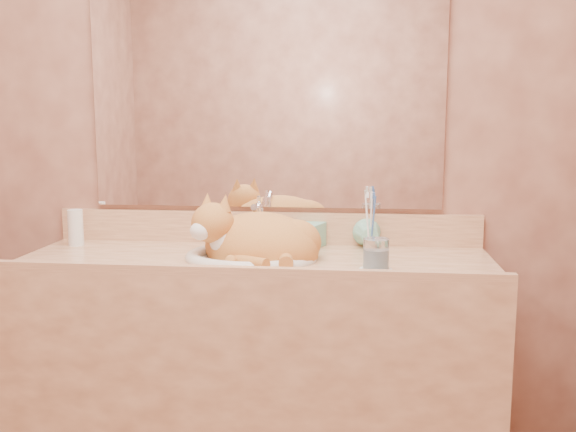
# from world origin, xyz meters

# --- Properties ---
(wall_back) EXTENTS (2.40, 0.02, 2.50)m
(wall_back) POSITION_xyz_m (0.00, 1.00, 1.25)
(wall_back) COLOR brown
(wall_back) RESTS_ON ground
(vanity_counter) EXTENTS (1.60, 0.55, 0.85)m
(vanity_counter) POSITION_xyz_m (0.00, 0.72, 0.42)
(vanity_counter) COLOR #A46D49
(vanity_counter) RESTS_ON floor
(mirror) EXTENTS (1.30, 0.02, 0.80)m
(mirror) POSITION_xyz_m (0.00, 0.99, 1.39)
(mirror) COLOR white
(mirror) RESTS_ON wall_back
(sink_basin) EXTENTS (0.51, 0.45, 0.14)m
(sink_basin) POSITION_xyz_m (-0.01, 0.70, 0.92)
(sink_basin) COLOR white
(sink_basin) RESTS_ON vanity_counter
(faucet) EXTENTS (0.08, 0.13, 0.18)m
(faucet) POSITION_xyz_m (-0.01, 0.87, 0.94)
(faucet) COLOR white
(faucet) RESTS_ON vanity_counter
(cat) EXTENTS (0.52, 0.48, 0.23)m
(cat) POSITION_xyz_m (-0.00, 0.72, 0.92)
(cat) COLOR #B7692A
(cat) RESTS_ON sink_basin
(soap_dispenser) EXTENTS (0.11, 0.12, 0.20)m
(soap_dispenser) POSITION_xyz_m (0.14, 0.86, 0.95)
(soap_dispenser) COLOR #79C2A7
(soap_dispenser) RESTS_ON vanity_counter
(toothbrush_cup) EXTENTS (0.12, 0.12, 0.10)m
(toothbrush_cup) POSITION_xyz_m (0.39, 0.88, 0.90)
(toothbrush_cup) COLOR #79C2A7
(toothbrush_cup) RESTS_ON vanity_counter
(toothbrushes) EXTENTS (0.04, 0.04, 0.22)m
(toothbrushes) POSITION_xyz_m (0.39, 0.88, 0.98)
(toothbrushes) COLOR white
(toothbrushes) RESTS_ON toothbrush_cup
(saucer) EXTENTS (0.10, 0.10, 0.01)m
(saucer) POSITION_xyz_m (0.40, 0.57, 0.85)
(saucer) COLOR white
(saucer) RESTS_ON vanity_counter
(water_glass) EXTENTS (0.08, 0.08, 0.09)m
(water_glass) POSITION_xyz_m (0.40, 0.57, 0.91)
(water_glass) COLOR white
(water_glass) RESTS_ON saucer
(lotion_bottle) EXTENTS (0.06, 0.06, 0.13)m
(lotion_bottle) POSITION_xyz_m (-0.70, 0.87, 0.92)
(lotion_bottle) COLOR white
(lotion_bottle) RESTS_ON vanity_counter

